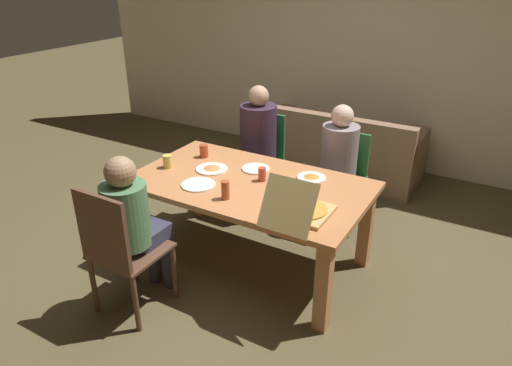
# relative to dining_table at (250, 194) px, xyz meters

# --- Properties ---
(ground_plane) EXTENTS (20.00, 20.00, 0.00)m
(ground_plane) POSITION_rel_dining_table_xyz_m (0.00, 0.00, -0.62)
(ground_plane) COLOR brown
(back_wall) EXTENTS (7.53, 0.12, 2.97)m
(back_wall) POSITION_rel_dining_table_xyz_m (0.00, 2.61, 0.87)
(back_wall) COLOR beige
(back_wall) RESTS_ON ground
(dining_table) EXTENTS (1.81, 1.05, 0.72)m
(dining_table) POSITION_rel_dining_table_xyz_m (0.00, 0.00, 0.00)
(dining_table) COLOR #BF7747
(dining_table) RESTS_ON ground
(chair_0) EXTENTS (0.44, 0.45, 0.98)m
(chair_0) POSITION_rel_dining_table_xyz_m (-0.43, -0.97, -0.07)
(chair_0) COLOR brown
(chair_0) RESTS_ON ground
(person_0) EXTENTS (0.30, 0.49, 1.15)m
(person_0) POSITION_rel_dining_table_xyz_m (-0.43, -0.81, 0.06)
(person_0) COLOR #343348
(person_0) RESTS_ON ground
(chair_1) EXTENTS (0.45, 0.40, 0.86)m
(chair_1) POSITION_rel_dining_table_xyz_m (0.38, 1.00, -0.13)
(chair_1) COLOR #2C6834
(chair_1) RESTS_ON ground
(person_1) EXTENTS (0.32, 0.48, 1.16)m
(person_1) POSITION_rel_dining_table_xyz_m (0.38, 0.87, 0.06)
(person_1) COLOR #3C364D
(person_1) RESTS_ON ground
(chair_2) EXTENTS (0.39, 0.41, 0.92)m
(chair_2) POSITION_rel_dining_table_xyz_m (-0.43, 0.97, -0.14)
(chair_2) COLOR #276239
(chair_2) RESTS_ON ground
(person_2) EXTENTS (0.35, 0.56, 1.23)m
(person_2) POSITION_rel_dining_table_xyz_m (-0.43, 0.83, 0.10)
(person_2) COLOR #393643
(person_2) RESTS_ON ground
(pizza_box_0) EXTENTS (0.35, 0.52, 0.33)m
(pizza_box_0) POSITION_rel_dining_table_xyz_m (0.57, -0.28, 0.15)
(pizza_box_0) COLOR tan
(pizza_box_0) RESTS_ON dining_table
(plate_0) EXTENTS (0.23, 0.23, 0.01)m
(plate_0) POSITION_rel_dining_table_xyz_m (-0.08, 0.23, 0.11)
(plate_0) COLOR white
(plate_0) RESTS_ON dining_table
(plate_1) EXTENTS (0.26, 0.26, 0.01)m
(plate_1) POSITION_rel_dining_table_xyz_m (-0.30, -0.24, 0.11)
(plate_1) COLOR white
(plate_1) RESTS_ON dining_table
(plate_2) EXTENTS (0.26, 0.26, 0.03)m
(plate_2) POSITION_rel_dining_table_xyz_m (-0.39, 0.05, 0.12)
(plate_2) COLOR white
(plate_2) RESTS_ON dining_table
(plate_3) EXTENTS (0.22, 0.22, 0.03)m
(plate_3) POSITION_rel_dining_table_xyz_m (0.38, 0.30, 0.12)
(plate_3) COLOR white
(plate_3) RESTS_ON dining_table
(drinking_glass_0) EXTENTS (0.08, 0.08, 0.11)m
(drinking_glass_0) POSITION_rel_dining_table_xyz_m (-0.72, -0.09, 0.16)
(drinking_glass_0) COLOR #DCC65C
(drinking_glass_0) RESTS_ON dining_table
(drinking_glass_1) EXTENTS (0.06, 0.06, 0.14)m
(drinking_glass_1) POSITION_rel_dining_table_xyz_m (-0.01, -0.32, 0.18)
(drinking_glass_1) COLOR #B8522D
(drinking_glass_1) RESTS_ON dining_table
(drinking_glass_2) EXTENTS (0.06, 0.06, 0.11)m
(drinking_glass_2) POSITION_rel_dining_table_xyz_m (0.07, 0.07, 0.16)
(drinking_glass_2) COLOR #BD4733
(drinking_glass_2) RESTS_ON dining_table
(drinking_glass_3) EXTENTS (0.07, 0.07, 0.11)m
(drinking_glass_3) POSITION_rel_dining_table_xyz_m (-0.60, 0.24, 0.16)
(drinking_glass_3) COLOR #B64726
(drinking_glass_3) RESTS_ON dining_table
(couch) EXTENTS (1.84, 0.80, 0.79)m
(couch) POSITION_rel_dining_table_xyz_m (-0.04, 1.99, -0.33)
(couch) COLOR #8D6950
(couch) RESTS_ON ground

